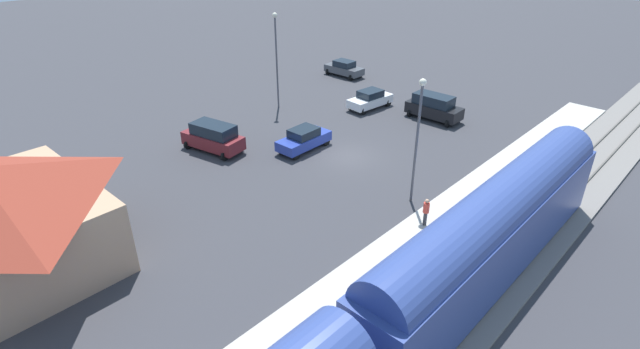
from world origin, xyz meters
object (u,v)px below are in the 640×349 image
Objects in this scene: light_pole_near_platform at (418,128)px; sedan_blue at (304,139)px; light_pole_lot_center at (276,51)px; suv_black at (434,107)px; pedestrian_on_platform at (426,210)px; suv_maroon at (213,137)px; sedan_charcoal at (344,68)px; sedan_white at (370,99)px.

sedan_blue is at bearing -4.48° from light_pole_near_platform.
light_pole_lot_center is (8.38, -5.01, 4.49)m from sedan_blue.
suv_black reaches higher than sedan_blue.
suv_black reaches higher than pedestrian_on_platform.
suv_black is 0.95× the size of suv_maroon.
light_pole_near_platform is (-20.83, 17.73, 4.15)m from sedan_charcoal.
suv_maroon is 22.51m from sedan_charcoal.
pedestrian_on_platform reaches higher than sedan_charcoal.
suv_maroon reaches higher than sedan_charcoal.
light_pole_near_platform reaches higher than sedan_charcoal.
sedan_blue is 11.25m from light_pole_near_platform.
sedan_white is 9.75m from light_pole_lot_center.
suv_maroon is at bearing 79.04° from sedan_white.
pedestrian_on_platform is at bearing 136.97° from sedan_white.
sedan_charcoal is 0.56× the size of light_pole_near_platform.
light_pole_near_platform reaches higher than sedan_white.
sedan_blue is 0.92× the size of suv_black.
sedan_blue is at bearing -134.95° from suv_maroon.
suv_maroon is (8.82, 17.29, 0.00)m from suv_black.
pedestrian_on_platform is at bearing 159.37° from light_pole_lot_center.
suv_maroon is at bearing 104.15° from sedan_charcoal.
light_pole_near_platform is at bearing 136.85° from sedan_white.
sedan_charcoal is (10.40, -16.91, 0.00)m from sedan_blue.
pedestrian_on_platform reaches higher than sedan_white.
suv_black is 6.04m from sedan_white.
suv_black is (-3.92, -12.38, 0.27)m from sedan_blue.
suv_black is at bearing 162.45° from sedan_charcoal.
light_pole_near_platform is (2.33, -2.13, 3.75)m from pedestrian_on_platform.
pedestrian_on_platform is 0.20× the size of light_pole_lot_center.
sedan_white is (14.63, -13.66, -0.40)m from pedestrian_on_platform.
light_pole_near_platform is (-10.42, 0.82, 4.15)m from sedan_blue.
sedan_white is at bearing 143.99° from sedan_charcoal.
suv_black is 15.03m from sedan_charcoal.
suv_black is at bearing -107.58° from sedan_blue.
pedestrian_on_platform is at bearing 139.39° from sedan_charcoal.
sedan_blue is 0.87× the size of suv_maroon.
suv_black is at bearing -63.78° from light_pole_near_platform.
suv_maroon is (3.02, 15.63, 0.27)m from sedan_white.
suv_black is 15.21m from light_pole_near_platform.
light_pole_near_platform is 0.93× the size of light_pole_lot_center.
suv_maroon is 16.33m from light_pole_near_platform.
pedestrian_on_platform is 0.38× the size of sedan_blue.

